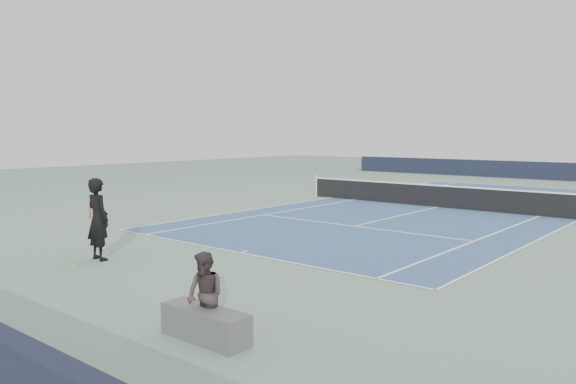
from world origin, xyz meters
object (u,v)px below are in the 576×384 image
Objects in this scene: tennis_net at (437,195)px; tennis_player at (98,219)px; tennis_ball at (74,266)px; spectator_bench at (205,309)px.

tennis_player is at bearing -98.32° from tennis_net.
tennis_player is 32.73× the size of tennis_ball.
spectator_bench is at bearing -76.61° from tennis_net.
tennis_net is 17.09m from spectator_bench.
tennis_ball is at bearing -74.75° from tennis_player.
spectator_bench is (5.89, -1.19, 0.45)m from tennis_ball.
tennis_net is 8.27× the size of spectator_bench.
tennis_ball is (0.22, -0.79, -0.99)m from tennis_player.
spectator_bench is at bearing -17.97° from tennis_player.
tennis_net is 207.07× the size of tennis_ball.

